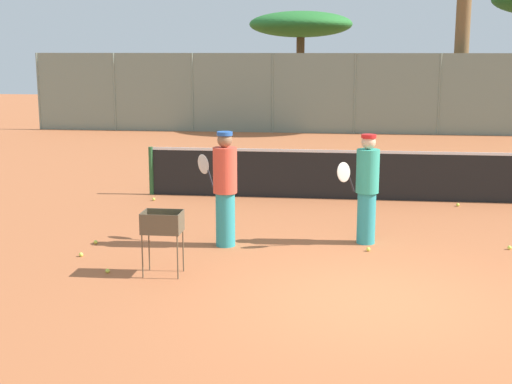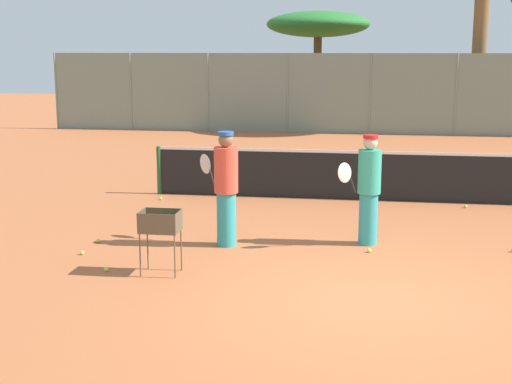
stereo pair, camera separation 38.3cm
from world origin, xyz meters
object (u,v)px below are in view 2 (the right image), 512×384
object	(u,v)px
tennis_net	(370,175)
player_white_outfit	(226,187)
ball_cart	(160,227)
player_red_cap	(369,188)

from	to	relation	value
tennis_net	player_white_outfit	bearing A→B (deg)	-120.48
tennis_net	ball_cart	world-z (taller)	tennis_net
player_white_outfit	ball_cart	xyz separation A→B (m)	(-0.64, -1.63, -0.28)
player_white_outfit	ball_cart	world-z (taller)	player_white_outfit
tennis_net	player_white_outfit	world-z (taller)	player_white_outfit
tennis_net	player_red_cap	world-z (taller)	player_red_cap
ball_cart	tennis_net	bearing A→B (deg)	61.98
player_red_cap	ball_cart	bearing A→B (deg)	-9.63
tennis_net	player_red_cap	xyz separation A→B (m)	(-0.04, -3.55, 0.39)
player_white_outfit	ball_cart	size ratio (longest dim) A/B	2.04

